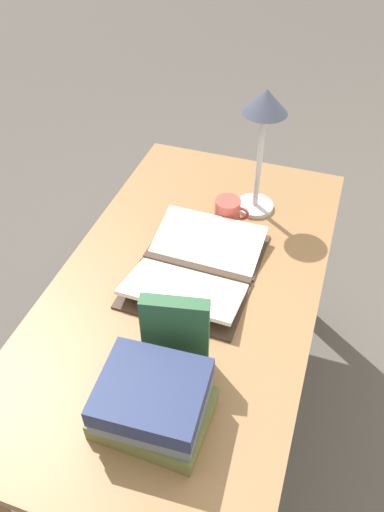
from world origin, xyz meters
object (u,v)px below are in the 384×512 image
at_px(open_book, 196,267).
at_px(reading_lamp, 264,123).
at_px(coffee_mug, 228,212).
at_px(book_standing_upright, 175,333).
at_px(book_stack_tall, 153,403).

relative_size(open_book, reading_lamp, 1.06).
height_order(reading_lamp, coffee_mug, reading_lamp).
distance_m(book_standing_upright, coffee_mug, 0.58).
distance_m(reading_lamp, coffee_mug, 0.31).
height_order(book_stack_tall, book_standing_upright, book_standing_upright).
bearing_deg(book_stack_tall, coffee_mug, -177.51).
relative_size(book_stack_tall, book_standing_upright, 1.14).
distance_m(open_book, reading_lamp, 0.48).
xyz_separation_m(open_book, book_standing_upright, (0.32, 0.05, 0.10)).
distance_m(open_book, coffee_mug, 0.25).
height_order(open_book, coffee_mug, coffee_mug).
xyz_separation_m(open_book, reading_lamp, (-0.36, 0.10, 0.31)).
xyz_separation_m(book_standing_upright, coffee_mug, (-0.58, -0.03, -0.07)).
xyz_separation_m(book_stack_tall, reading_lamp, (-0.85, 0.04, 0.26)).
bearing_deg(coffee_mug, book_stack_tall, 2.49).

